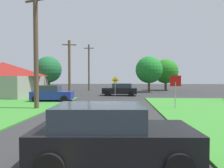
{
  "coord_description": "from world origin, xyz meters",
  "views": [
    {
      "loc": [
        1.5,
        -16.31,
        2.34
      ],
      "look_at": [
        0.29,
        3.52,
        1.72
      ],
      "focal_mm": 31.39,
      "sensor_mm": 36.0,
      "label": 1
    }
  ],
  "objects_px": {
    "oak_tree_left": "(48,70)",
    "oak_tree_right": "(149,70)",
    "car_behind_on_main_road": "(110,135)",
    "utility_pole_far": "(89,67)",
    "parked_car_near_building": "(52,93)",
    "stop_sign": "(175,85)",
    "direction_sign": "(115,84)",
    "car_approaching_junction": "(120,90)",
    "utility_pole_mid": "(69,67)",
    "utility_pole_near": "(36,49)",
    "pine_tree_center": "(166,71)",
    "barn": "(3,80)"
  },
  "relations": [
    {
      "from": "stop_sign",
      "to": "utility_pole_far",
      "type": "bearing_deg",
      "value": -59.06
    },
    {
      "from": "car_behind_on_main_road",
      "to": "oak_tree_left",
      "type": "bearing_deg",
      "value": 112.11
    },
    {
      "from": "car_approaching_junction",
      "to": "utility_pole_mid",
      "type": "relative_size",
      "value": 0.65
    },
    {
      "from": "car_behind_on_main_road",
      "to": "oak_tree_right",
      "type": "bearing_deg",
      "value": 77.48
    },
    {
      "from": "car_behind_on_main_road",
      "to": "parked_car_near_building",
      "type": "bearing_deg",
      "value": 113.13
    },
    {
      "from": "car_approaching_junction",
      "to": "direction_sign",
      "type": "xyz_separation_m",
      "value": [
        -0.6,
        -2.38,
        0.76
      ]
    },
    {
      "from": "parked_car_near_building",
      "to": "car_approaching_junction",
      "type": "bearing_deg",
      "value": 41.79
    },
    {
      "from": "car_behind_on_main_road",
      "to": "pine_tree_center",
      "type": "relative_size",
      "value": 0.74
    },
    {
      "from": "direction_sign",
      "to": "oak_tree_left",
      "type": "bearing_deg",
      "value": 160.98
    },
    {
      "from": "oak_tree_left",
      "to": "oak_tree_right",
      "type": "bearing_deg",
      "value": 22.15
    },
    {
      "from": "car_approaching_junction",
      "to": "oak_tree_right",
      "type": "bearing_deg",
      "value": -118.66
    },
    {
      "from": "stop_sign",
      "to": "utility_pole_far",
      "type": "height_order",
      "value": "utility_pole_far"
    },
    {
      "from": "utility_pole_near",
      "to": "car_approaching_junction",
      "type": "bearing_deg",
      "value": 62.3
    },
    {
      "from": "direction_sign",
      "to": "barn",
      "type": "bearing_deg",
      "value": -179.42
    },
    {
      "from": "oak_tree_left",
      "to": "stop_sign",
      "type": "bearing_deg",
      "value": -39.56
    },
    {
      "from": "stop_sign",
      "to": "barn",
      "type": "bearing_deg",
      "value": -19.64
    },
    {
      "from": "parked_car_near_building",
      "to": "utility_pole_near",
      "type": "bearing_deg",
      "value": -86.79
    },
    {
      "from": "stop_sign",
      "to": "barn",
      "type": "xyz_separation_m",
      "value": [
        -18.71,
        8.44,
        0.36
      ]
    },
    {
      "from": "stop_sign",
      "to": "utility_pole_mid",
      "type": "bearing_deg",
      "value": -38.16
    },
    {
      "from": "utility_pole_far",
      "to": "oak_tree_left",
      "type": "relative_size",
      "value": 1.58
    },
    {
      "from": "parked_car_near_building",
      "to": "car_behind_on_main_road",
      "type": "bearing_deg",
      "value": -67.86
    },
    {
      "from": "utility_pole_far",
      "to": "barn",
      "type": "relative_size",
      "value": 0.9
    },
    {
      "from": "direction_sign",
      "to": "car_behind_on_main_road",
      "type": "bearing_deg",
      "value": -87.87
    },
    {
      "from": "car_approaching_junction",
      "to": "pine_tree_center",
      "type": "height_order",
      "value": "pine_tree_center"
    },
    {
      "from": "parked_car_near_building",
      "to": "utility_pole_mid",
      "type": "xyz_separation_m",
      "value": [
        0.11,
        5.99,
        2.88
      ]
    },
    {
      "from": "car_behind_on_main_road",
      "to": "oak_tree_left",
      "type": "relative_size",
      "value": 0.81
    },
    {
      "from": "utility_pole_mid",
      "to": "pine_tree_center",
      "type": "height_order",
      "value": "utility_pole_mid"
    },
    {
      "from": "car_behind_on_main_road",
      "to": "utility_pole_far",
      "type": "height_order",
      "value": "utility_pole_far"
    },
    {
      "from": "oak_tree_left",
      "to": "pine_tree_center",
      "type": "relative_size",
      "value": 0.91
    },
    {
      "from": "car_behind_on_main_road",
      "to": "oak_tree_right",
      "type": "height_order",
      "value": "oak_tree_right"
    },
    {
      "from": "car_behind_on_main_road",
      "to": "barn",
      "type": "xyz_separation_m",
      "value": [
        -14.5,
        18.05,
        1.34
      ]
    },
    {
      "from": "stop_sign",
      "to": "utility_pole_far",
      "type": "relative_size",
      "value": 0.3
    },
    {
      "from": "utility_pole_near",
      "to": "barn",
      "type": "height_order",
      "value": "utility_pole_near"
    },
    {
      "from": "utility_pole_far",
      "to": "parked_car_near_building",
      "type": "bearing_deg",
      "value": -92.5
    },
    {
      "from": "utility_pole_mid",
      "to": "oak_tree_right",
      "type": "relative_size",
      "value": 1.21
    },
    {
      "from": "utility_pole_far",
      "to": "oak_tree_left",
      "type": "xyz_separation_m",
      "value": [
        -4.1,
        -8.87,
        -0.86
      ]
    },
    {
      "from": "parked_car_near_building",
      "to": "utility_pole_far",
      "type": "height_order",
      "value": "utility_pole_far"
    },
    {
      "from": "utility_pole_mid",
      "to": "utility_pole_far",
      "type": "bearing_deg",
      "value": 86.68
    },
    {
      "from": "stop_sign",
      "to": "direction_sign",
      "type": "relative_size",
      "value": 1.0
    },
    {
      "from": "pine_tree_center",
      "to": "oak_tree_right",
      "type": "distance_m",
      "value": 6.02
    },
    {
      "from": "car_approaching_junction",
      "to": "barn",
      "type": "relative_size",
      "value": 0.5
    },
    {
      "from": "parked_car_near_building",
      "to": "car_approaching_junction",
      "type": "relative_size",
      "value": 0.87
    },
    {
      "from": "parked_car_near_building",
      "to": "utility_pole_far",
      "type": "distance_m",
      "value": 17.04
    },
    {
      "from": "stop_sign",
      "to": "car_behind_on_main_road",
      "type": "xyz_separation_m",
      "value": [
        -4.21,
        -9.61,
        -0.98
      ]
    },
    {
      "from": "oak_tree_left",
      "to": "oak_tree_right",
      "type": "relative_size",
      "value": 0.9
    },
    {
      "from": "car_behind_on_main_road",
      "to": "oak_tree_right",
      "type": "distance_m",
      "value": 27.93
    },
    {
      "from": "utility_pole_mid",
      "to": "barn",
      "type": "xyz_separation_m",
      "value": [
        -7.86,
        -1.61,
        -1.54
      ]
    },
    {
      "from": "utility_pole_near",
      "to": "pine_tree_center",
      "type": "distance_m",
      "value": 27.26
    },
    {
      "from": "stop_sign",
      "to": "pine_tree_center",
      "type": "bearing_deg",
      "value": -95.48
    },
    {
      "from": "oak_tree_right",
      "to": "utility_pole_mid",
      "type": "bearing_deg",
      "value": -145.21
    }
  ]
}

